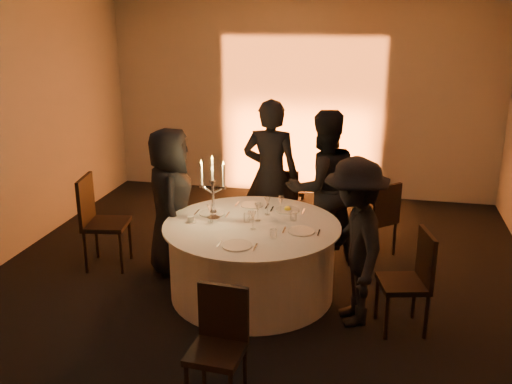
% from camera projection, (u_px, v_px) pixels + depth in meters
% --- Properties ---
extents(floor, '(7.00, 7.00, 0.00)m').
position_uv_depth(floor, '(252.00, 293.00, 5.99)').
color(floor, black).
rests_on(floor, ground).
extents(wall_back, '(7.00, 0.00, 7.00)m').
position_uv_depth(wall_back, '(301.00, 100.00, 8.78)').
color(wall_back, beige).
rests_on(wall_back, floor).
extents(wall_front, '(7.00, 0.00, 7.00)m').
position_uv_depth(wall_front, '(59.00, 365.00, 2.27)').
color(wall_front, beige).
rests_on(wall_front, floor).
extents(uplighter_fixture, '(0.25, 0.12, 0.10)m').
position_uv_depth(uplighter_fixture, '(297.00, 195.00, 8.95)').
color(uplighter_fixture, black).
rests_on(uplighter_fixture, floor).
extents(banquet_table, '(1.80, 1.80, 0.77)m').
position_uv_depth(banquet_table, '(252.00, 259.00, 5.87)').
color(banquet_table, black).
rests_on(banquet_table, floor).
extents(chair_left, '(0.54, 0.54, 1.07)m').
position_uv_depth(chair_left, '(98.00, 216.00, 6.44)').
color(chair_left, black).
rests_on(chair_left, floor).
extents(chair_back_left, '(0.41, 0.42, 0.92)m').
position_uv_depth(chair_back_left, '(283.00, 199.00, 7.30)').
color(chair_back_left, black).
rests_on(chair_back_left, floor).
extents(chair_back_right, '(0.57, 0.57, 0.91)m').
position_uv_depth(chair_back_right, '(380.00, 215.00, 6.74)').
color(chair_back_right, black).
rests_on(chair_back_right, floor).
extents(chair_right, '(0.51, 0.51, 0.96)m').
position_uv_depth(chair_right, '(412.00, 276.00, 5.17)').
color(chair_right, black).
rests_on(chair_right, floor).
extents(chair_front, '(0.42, 0.42, 0.90)m').
position_uv_depth(chair_front, '(219.00, 339.00, 4.24)').
color(chair_front, black).
rests_on(chair_front, floor).
extents(guest_left, '(0.76, 0.93, 1.65)m').
position_uv_depth(guest_left, '(171.00, 202.00, 6.26)').
color(guest_left, black).
rests_on(guest_left, floor).
extents(guest_back_left, '(0.69, 0.47, 1.85)m').
position_uv_depth(guest_back_left, '(271.00, 176.00, 6.85)').
color(guest_back_left, black).
rests_on(guest_back_left, floor).
extents(guest_back_right, '(1.10, 1.04, 1.80)m').
position_uv_depth(guest_back_right, '(322.00, 188.00, 6.49)').
color(guest_back_right, black).
rests_on(guest_back_right, floor).
extents(guest_right, '(0.88, 1.17, 1.60)m').
position_uv_depth(guest_right, '(354.00, 242.00, 5.23)').
color(guest_right, black).
rests_on(guest_right, floor).
extents(plate_left, '(0.36, 0.27, 0.01)m').
position_uv_depth(plate_left, '(212.00, 213.00, 6.04)').
color(plate_left, white).
rests_on(plate_left, banquet_table).
extents(plate_back_left, '(0.36, 0.25, 0.01)m').
position_uv_depth(plate_back_left, '(252.00, 205.00, 6.29)').
color(plate_back_left, white).
rests_on(plate_back_left, banquet_table).
extents(plate_back_right, '(0.35, 0.26, 0.08)m').
position_uv_depth(plate_back_right, '(287.00, 209.00, 6.13)').
color(plate_back_right, white).
rests_on(plate_back_right, banquet_table).
extents(plate_right, '(0.36, 0.27, 0.01)m').
position_uv_depth(plate_right, '(301.00, 231.00, 5.55)').
color(plate_right, white).
rests_on(plate_right, banquet_table).
extents(plate_front, '(0.36, 0.28, 0.01)m').
position_uv_depth(plate_front, '(237.00, 245.00, 5.23)').
color(plate_front, white).
rests_on(plate_front, banquet_table).
extents(coffee_cup, '(0.11, 0.11, 0.07)m').
position_uv_depth(coffee_cup, '(191.00, 220.00, 5.80)').
color(coffee_cup, white).
rests_on(coffee_cup, banquet_table).
extents(candelabra, '(0.29, 0.14, 0.68)m').
position_uv_depth(candelabra, '(213.00, 197.00, 5.82)').
color(candelabra, silver).
rests_on(candelabra, banquet_table).
extents(wine_glass_a, '(0.07, 0.07, 0.19)m').
position_uv_depth(wine_glass_a, '(210.00, 210.00, 5.76)').
color(wine_glass_a, silver).
rests_on(wine_glass_a, banquet_table).
extents(wine_glass_b, '(0.07, 0.07, 0.19)m').
position_uv_depth(wine_glass_b, '(258.00, 208.00, 5.80)').
color(wine_glass_b, silver).
rests_on(wine_glass_b, banquet_table).
extents(wine_glass_c, '(0.07, 0.07, 0.19)m').
position_uv_depth(wine_glass_c, '(267.00, 202.00, 5.98)').
color(wine_glass_c, silver).
rests_on(wine_glass_c, banquet_table).
extents(wine_glass_d, '(0.07, 0.07, 0.19)m').
position_uv_depth(wine_glass_d, '(253.00, 216.00, 5.57)').
color(wine_glass_d, silver).
rests_on(wine_glass_d, banquet_table).
extents(wine_glass_e, '(0.07, 0.07, 0.19)m').
position_uv_depth(wine_glass_e, '(281.00, 201.00, 6.02)').
color(wine_glass_e, silver).
rests_on(wine_glass_e, banquet_table).
extents(tumbler_a, '(0.07, 0.07, 0.09)m').
position_uv_depth(tumbler_a, '(247.00, 218.00, 5.80)').
color(tumbler_a, silver).
rests_on(tumbler_a, banquet_table).
extents(tumbler_b, '(0.07, 0.07, 0.09)m').
position_uv_depth(tumbler_b, '(273.00, 234.00, 5.40)').
color(tumbler_b, silver).
rests_on(tumbler_b, banquet_table).
extents(tumbler_c, '(0.07, 0.07, 0.09)m').
position_uv_depth(tumbler_c, '(293.00, 216.00, 5.85)').
color(tumbler_c, silver).
rests_on(tumbler_c, banquet_table).
extents(tumbler_d, '(0.07, 0.07, 0.09)m').
position_uv_depth(tumbler_d, '(251.00, 215.00, 5.87)').
color(tumbler_d, silver).
rests_on(tumbler_d, banquet_table).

